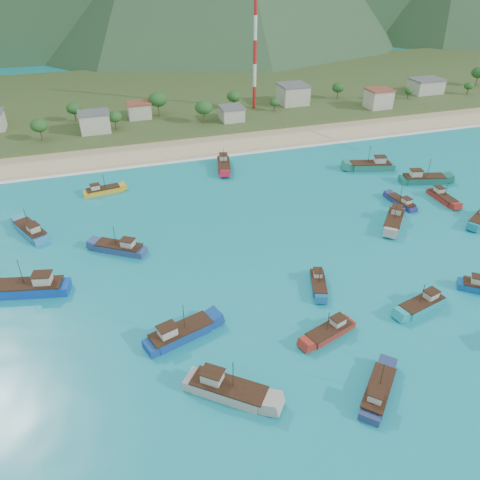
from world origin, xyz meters
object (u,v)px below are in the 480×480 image
object	(u,v)px
boat_23	(423,179)
boat_26	(422,305)
boat_10	(371,166)
boat_11	(180,334)
boat_14	(330,332)
boat_5	(318,284)
boat_9	(31,231)
radio_tower	(255,40)
boat_20	(378,393)
boat_12	(227,390)
boat_6	(394,221)
boat_2	(401,203)
boat_22	(103,191)
boat_1	(442,198)
boat_3	(31,288)
boat_4	(120,248)
boat_21	(224,165)

from	to	relation	value
boat_23	boat_26	xyz separation A→B (m)	(-31.67, -43.30, -0.24)
boat_10	boat_11	bearing A→B (deg)	142.95
boat_11	boat_14	xyz separation A→B (m)	(22.91, -6.55, -0.25)
boat_5	boat_9	size ratio (longest dim) A/B	0.77
radio_tower	boat_20	world-z (taller)	radio_tower
boat_5	boat_12	xyz separation A→B (m)	(-22.80, -18.51, 0.39)
boat_6	boat_11	world-z (taller)	boat_11
radio_tower	boat_14	world-z (taller)	radio_tower
boat_2	boat_11	distance (m)	66.40
boat_10	boat_6	bearing A→B (deg)	173.62
boat_10	boat_23	distance (m)	14.57
radio_tower	boat_11	distance (m)	124.14
boat_9	boat_22	bearing A→B (deg)	18.23
boat_1	boat_11	size ratio (longest dim) A/B	0.77
boat_1	boat_12	world-z (taller)	boat_12
boat_5	boat_14	world-z (taller)	boat_14
boat_3	boat_14	size ratio (longest dim) A/B	1.41
boat_20	boat_1	bearing A→B (deg)	89.96
boat_26	boat_5	bearing A→B (deg)	38.68
boat_2	boat_20	size ratio (longest dim) A/B	0.96
radio_tower	boat_22	xyz separation A→B (m)	(-59.11, -53.45, -24.83)
boat_9	boat_23	world-z (taller)	boat_23
boat_9	boat_22	world-z (taller)	boat_9
boat_5	boat_23	distance (m)	56.20
radio_tower	boat_2	distance (m)	86.14
boat_10	radio_tower	bearing A→B (deg)	27.68
boat_1	boat_2	distance (m)	11.12
boat_12	boat_5	bearing A→B (deg)	168.22
boat_9	boat_11	distance (m)	47.68
boat_1	boat_9	size ratio (longest dim) A/B	0.81
boat_9	boat_20	distance (m)	77.18
boat_5	boat_26	size ratio (longest dim) A/B	0.86
boat_5	boat_26	xyz separation A→B (m)	(14.33, -11.02, 0.15)
boat_2	boat_4	bearing A→B (deg)	173.69
boat_4	boat_9	xyz separation A→B (m)	(-17.65, 12.71, 0.03)
boat_2	boat_14	distance (m)	51.05
boat_2	boat_12	size ratio (longest dim) A/B	0.77
boat_20	boat_26	world-z (taller)	boat_20
boat_26	boat_4	bearing A→B (deg)	40.97
boat_1	boat_4	xyz separation A→B (m)	(-77.66, 0.52, 0.16)
boat_21	boat_26	xyz separation A→B (m)	(15.77, -68.51, -0.15)
radio_tower	boat_12	distance (m)	134.32
boat_2	boat_9	distance (m)	85.14
boat_5	boat_1	bearing A→B (deg)	-133.38
boat_2	boat_14	xyz separation A→B (m)	(-37.03, -35.13, 0.06)
boat_14	boat_1	bearing A→B (deg)	-72.41
boat_4	boat_14	world-z (taller)	boat_4
boat_23	boat_22	bearing A→B (deg)	-88.02
boat_12	boat_20	size ratio (longest dim) A/B	1.26
radio_tower	boat_11	xyz separation A→B (m)	(-50.87, -110.54, -24.58)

